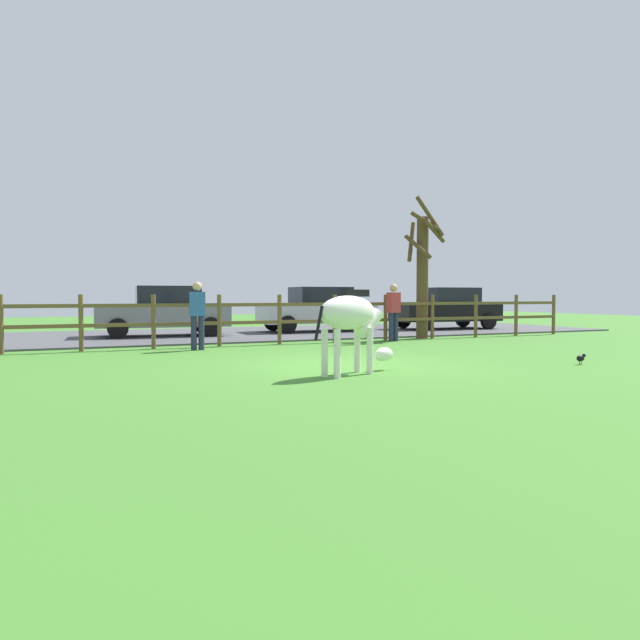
{
  "coord_description": "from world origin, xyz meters",
  "views": [
    {
      "loc": [
        -5.15,
        -10.04,
        1.31
      ],
      "look_at": [
        -0.04,
        0.98,
        0.81
      ],
      "focal_mm": 33.54,
      "sensor_mm": 36.0,
      "label": 1
    }
  ],
  "objects_px": {
    "visitor_left_of_tree": "(393,310)",
    "visitor_right_of_tree": "(197,312)",
    "parked_car_grey": "(164,311)",
    "parked_car_silver": "(317,309)",
    "bare_tree": "(423,271)",
    "zebra": "(351,319)",
    "crow_on_grass": "(581,358)",
    "parked_car_black": "(446,308)"
  },
  "relations": [
    {
      "from": "visitor_left_of_tree",
      "to": "visitor_right_of_tree",
      "type": "xyz_separation_m",
      "value": [
        -5.72,
        -0.34,
        0.0
      ]
    },
    {
      "from": "visitor_left_of_tree",
      "to": "visitor_right_of_tree",
      "type": "bearing_deg",
      "value": -176.58
    },
    {
      "from": "parked_car_grey",
      "to": "parked_car_silver",
      "type": "distance_m",
      "value": 5.35
    },
    {
      "from": "bare_tree",
      "to": "parked_car_silver",
      "type": "xyz_separation_m",
      "value": [
        -1.74,
        3.91,
        -1.23
      ]
    },
    {
      "from": "zebra",
      "to": "crow_on_grass",
      "type": "height_order",
      "value": "zebra"
    },
    {
      "from": "parked_car_black",
      "to": "bare_tree",
      "type": "bearing_deg",
      "value": -135.39
    },
    {
      "from": "parked_car_silver",
      "to": "crow_on_grass",
      "type": "bearing_deg",
      "value": -87.51
    },
    {
      "from": "crow_on_grass",
      "to": "parked_car_grey",
      "type": "distance_m",
      "value": 12.31
    },
    {
      "from": "parked_car_black",
      "to": "visitor_left_of_tree",
      "type": "xyz_separation_m",
      "value": [
        -4.83,
        -4.0,
        0.06
      ]
    },
    {
      "from": "visitor_left_of_tree",
      "to": "parked_car_silver",
      "type": "bearing_deg",
      "value": 93.9
    },
    {
      "from": "bare_tree",
      "to": "visitor_left_of_tree",
      "type": "bearing_deg",
      "value": -155.87
    },
    {
      "from": "visitor_left_of_tree",
      "to": "visitor_right_of_tree",
      "type": "height_order",
      "value": "same"
    },
    {
      "from": "zebra",
      "to": "visitor_left_of_tree",
      "type": "bearing_deg",
      "value": 52.69
    },
    {
      "from": "bare_tree",
      "to": "parked_car_black",
      "type": "xyz_separation_m",
      "value": [
        3.4,
        3.36,
        -1.23
      ]
    },
    {
      "from": "parked_car_black",
      "to": "zebra",
      "type": "bearing_deg",
      "value": -133.32
    },
    {
      "from": "parked_car_grey",
      "to": "parked_car_silver",
      "type": "height_order",
      "value": "same"
    },
    {
      "from": "visitor_right_of_tree",
      "to": "parked_car_black",
      "type": "bearing_deg",
      "value": 22.35
    },
    {
      "from": "zebra",
      "to": "parked_car_grey",
      "type": "relative_size",
      "value": 0.45
    },
    {
      "from": "zebra",
      "to": "parked_car_silver",
      "type": "xyz_separation_m",
      "value": [
        4.16,
        10.41,
        -0.08
      ]
    },
    {
      "from": "crow_on_grass",
      "to": "parked_car_black",
      "type": "height_order",
      "value": "parked_car_black"
    },
    {
      "from": "parked_car_black",
      "to": "visitor_right_of_tree",
      "type": "bearing_deg",
      "value": -157.65
    },
    {
      "from": "crow_on_grass",
      "to": "parked_car_grey",
      "type": "bearing_deg",
      "value": 118.29
    },
    {
      "from": "bare_tree",
      "to": "parked_car_grey",
      "type": "xyz_separation_m",
      "value": [
        -7.08,
        3.75,
        -1.23
      ]
    },
    {
      "from": "parked_car_grey",
      "to": "visitor_right_of_tree",
      "type": "xyz_separation_m",
      "value": [
        -0.07,
        -4.74,
        0.06
      ]
    },
    {
      "from": "bare_tree",
      "to": "crow_on_grass",
      "type": "height_order",
      "value": "bare_tree"
    },
    {
      "from": "crow_on_grass",
      "to": "visitor_left_of_tree",
      "type": "bearing_deg",
      "value": 91.5
    },
    {
      "from": "bare_tree",
      "to": "visitor_left_of_tree",
      "type": "height_order",
      "value": "bare_tree"
    },
    {
      "from": "bare_tree",
      "to": "parked_car_black",
      "type": "relative_size",
      "value": 1.03
    },
    {
      "from": "zebra",
      "to": "visitor_left_of_tree",
      "type": "distance_m",
      "value": 7.38
    },
    {
      "from": "zebra",
      "to": "visitor_right_of_tree",
      "type": "distance_m",
      "value": 5.67
    },
    {
      "from": "parked_car_silver",
      "to": "visitor_right_of_tree",
      "type": "relative_size",
      "value": 2.5
    },
    {
      "from": "zebra",
      "to": "crow_on_grass",
      "type": "distance_m",
      "value": 4.74
    },
    {
      "from": "parked_car_grey",
      "to": "visitor_left_of_tree",
      "type": "bearing_deg",
      "value": -37.85
    },
    {
      "from": "zebra",
      "to": "visitor_right_of_tree",
      "type": "xyz_separation_m",
      "value": [
        -1.25,
        5.53,
        -0.02
      ]
    },
    {
      "from": "bare_tree",
      "to": "zebra",
      "type": "bearing_deg",
      "value": -132.19
    },
    {
      "from": "zebra",
      "to": "visitor_left_of_tree",
      "type": "xyz_separation_m",
      "value": [
        4.47,
        5.87,
        -0.02
      ]
    },
    {
      "from": "bare_tree",
      "to": "crow_on_grass",
      "type": "bearing_deg",
      "value": -100.1
    },
    {
      "from": "crow_on_grass",
      "to": "parked_car_grey",
      "type": "relative_size",
      "value": 0.05
    },
    {
      "from": "crow_on_grass",
      "to": "parked_car_silver",
      "type": "bearing_deg",
      "value": 92.49
    },
    {
      "from": "zebra",
      "to": "visitor_left_of_tree",
      "type": "height_order",
      "value": "visitor_left_of_tree"
    },
    {
      "from": "visitor_right_of_tree",
      "to": "zebra",
      "type": "bearing_deg",
      "value": -77.23
    },
    {
      "from": "parked_car_black",
      "to": "visitor_left_of_tree",
      "type": "height_order",
      "value": "visitor_left_of_tree"
    }
  ]
}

